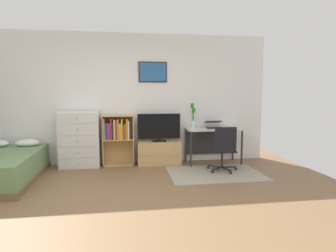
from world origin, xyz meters
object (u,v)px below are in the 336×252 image
at_px(television, 159,128).
at_px(bamboo_vase, 193,115).
at_px(tv_stand, 159,153).
at_px(laptop, 214,125).
at_px(bookshelf, 117,135).
at_px(office_chair, 224,148).
at_px(computer_mouse, 228,128).
at_px(dresser, 80,140).
at_px(desk, 212,135).

relative_size(television, bamboo_vase, 1.66).
distance_m(tv_stand, laptop, 1.30).
xyz_separation_m(tv_stand, television, (-0.00, -0.02, 0.53)).
bearing_deg(bookshelf, office_chair, -22.49).
bearing_deg(laptop, computer_mouse, -22.69).
relative_size(dresser, television, 1.27).
bearing_deg(bookshelf, television, -4.27).
relative_size(tv_stand, desk, 0.79).
relative_size(television, computer_mouse, 8.48).
bearing_deg(bamboo_vase, bookshelf, -178.72).
relative_size(television, laptop, 2.25).
distance_m(television, computer_mouse, 1.44).
distance_m(bookshelf, office_chair, 2.14).
xyz_separation_m(tv_stand, bamboo_vase, (0.74, 0.08, 0.76)).
height_order(television, bamboo_vase, bamboo_vase).
height_order(tv_stand, television, television).
bearing_deg(television, computer_mouse, -3.76).
height_order(tv_stand, desk, desk).
xyz_separation_m(dresser, bookshelf, (0.74, 0.06, 0.07)).
height_order(dresser, office_chair, dresser).
height_order(dresser, tv_stand, dresser).
bearing_deg(dresser, computer_mouse, -1.93).
bearing_deg(computer_mouse, television, 176.24).
bearing_deg(tv_stand, dresser, -179.46).
height_order(desk, laptop, laptop).
xyz_separation_m(television, office_chair, (1.12, -0.75, -0.31)).
bearing_deg(laptop, desk, -172.98).
bearing_deg(desk, bookshelf, 178.84).
distance_m(dresser, laptop, 2.77).
height_order(dresser, desk, dresser).
bearing_deg(television, tv_stand, 90.00).
distance_m(bookshelf, bamboo_vase, 1.63).
distance_m(bookshelf, computer_mouse, 2.29).
distance_m(tv_stand, bamboo_vase, 1.06).
bearing_deg(computer_mouse, bookshelf, 176.05).
relative_size(dresser, computer_mouse, 10.77).
bearing_deg(desk, tv_stand, -179.97).
relative_size(television, desk, 0.78).
bearing_deg(bamboo_vase, television, -172.39).
height_order(office_chair, computer_mouse, office_chair).
bearing_deg(office_chair, television, 148.35).
bearing_deg(dresser, office_chair, -15.66).
xyz_separation_m(bookshelf, laptop, (2.02, -0.04, 0.17)).
distance_m(desk, laptop, 0.21).
bearing_deg(office_chair, computer_mouse, 66.82).
bearing_deg(desk, laptop, 4.70).
bearing_deg(tv_stand, computer_mouse, -4.64).
height_order(bookshelf, tv_stand, bookshelf).
relative_size(dresser, bookshelf, 1.09).
distance_m(computer_mouse, bamboo_vase, 0.77).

